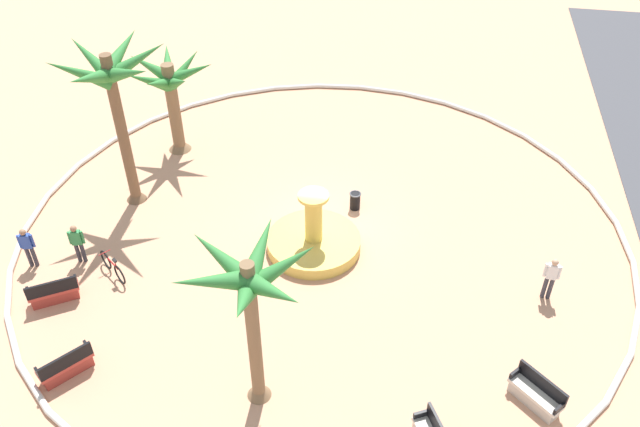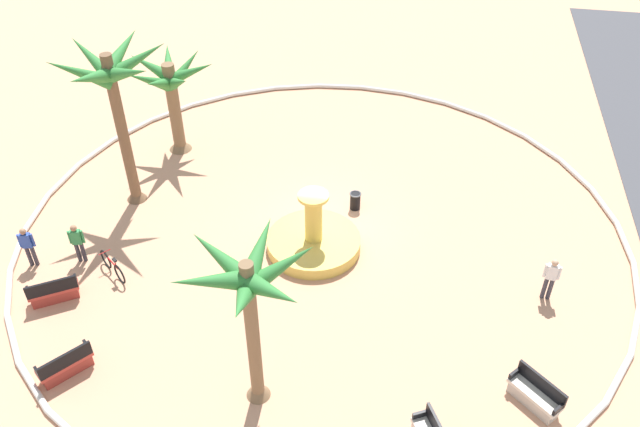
{
  "view_description": "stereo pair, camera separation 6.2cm",
  "coord_description": "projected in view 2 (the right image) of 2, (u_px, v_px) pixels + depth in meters",
  "views": [
    {
      "loc": [
        18.46,
        3.19,
        15.9
      ],
      "look_at": [
        0.33,
        -0.04,
        1.0
      ],
      "focal_mm": 36.74,
      "sensor_mm": 36.0,
      "label": 1
    },
    {
      "loc": [
        18.45,
        3.25,
        15.9
      ],
      "look_at": [
        0.33,
        -0.04,
        1.0
      ],
      "focal_mm": 36.74,
      "sensor_mm": 36.0,
      "label": 2
    }
  ],
  "objects": [
    {
      "name": "ground_plane",
      "position": [
        323.0,
        229.0,
        24.56
      ],
      "size": [
        80.0,
        80.0,
        0.0
      ],
      "primitive_type": "plane",
      "color": "tan"
    },
    {
      "name": "plaza_curb",
      "position": [
        323.0,
        227.0,
        24.5
      ],
      "size": [
        22.41,
        22.41,
        0.2
      ],
      "primitive_type": "torus",
      "color": "silver",
      "rests_on": "ground"
    },
    {
      "name": "fountain",
      "position": [
        314.0,
        241.0,
        23.54
      ],
      "size": [
        3.39,
        3.39,
        2.41
      ],
      "color": "gold",
      "rests_on": "ground"
    },
    {
      "name": "palm_tree_near_fountain",
      "position": [
        171.0,
        86.0,
        26.88
      ],
      "size": [
        3.79,
        3.86,
        4.31
      ],
      "color": "brown",
      "rests_on": "ground"
    },
    {
      "name": "palm_tree_by_curb",
      "position": [
        113.0,
        86.0,
        22.91
      ],
      "size": [
        4.4,
        4.05,
        6.45
      ],
      "color": "brown",
      "rests_on": "ground"
    },
    {
      "name": "palm_tree_mid_plaza",
      "position": [
        249.0,
        291.0,
        16.15
      ],
      "size": [
        3.76,
        3.52,
        5.43
      ],
      "color": "brown",
      "rests_on": "ground"
    },
    {
      "name": "bench_west",
      "position": [
        535.0,
        396.0,
        18.39
      ],
      "size": [
        1.44,
        1.52,
        1.0
      ],
      "color": "beige",
      "rests_on": "ground"
    },
    {
      "name": "bench_north",
      "position": [
        54.0,
        292.0,
        21.51
      ],
      "size": [
        1.28,
        1.62,
        1.0
      ],
      "color": "#B73D33",
      "rests_on": "ground"
    },
    {
      "name": "bench_southeast",
      "position": [
        66.0,
        366.0,
        19.2
      ],
      "size": [
        1.56,
        1.39,
        1.0
      ],
      "color": "#B73D33",
      "rests_on": "ground"
    },
    {
      "name": "trash_bin",
      "position": [
        355.0,
        200.0,
        25.29
      ],
      "size": [
        0.46,
        0.46,
        0.73
      ],
      "color": "black",
      "rests_on": "ground"
    },
    {
      "name": "bicycle_red_frame",
      "position": [
        113.0,
        266.0,
        22.43
      ],
      "size": [
        1.12,
        1.38,
        0.94
      ],
      "color": "black",
      "rests_on": "ground"
    },
    {
      "name": "person_cyclist_helmet",
      "position": [
        28.0,
        245.0,
        22.47
      ],
      "size": [
        0.28,
        0.51,
        1.65
      ],
      "color": "#33333D",
      "rests_on": "ground"
    },
    {
      "name": "person_cyclist_photo",
      "position": [
        77.0,
        241.0,
        22.65
      ],
      "size": [
        0.28,
        0.51,
        1.61
      ],
      "color": "#33333D",
      "rests_on": "ground"
    },
    {
      "name": "person_pedestrian_stroll",
      "position": [
        551.0,
        277.0,
        21.21
      ],
      "size": [
        0.24,
        0.53,
        1.69
      ],
      "color": "#33333D",
      "rests_on": "ground"
    }
  ]
}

